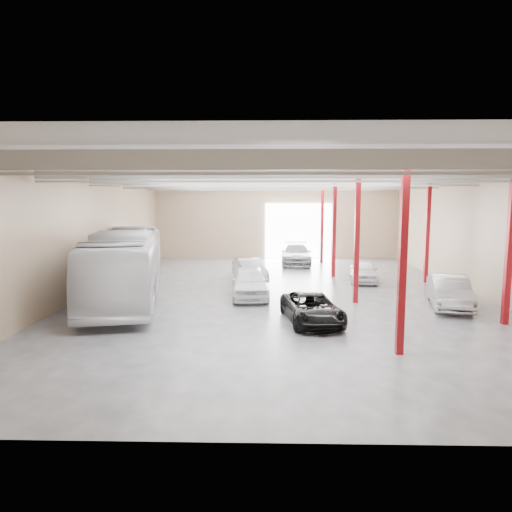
{
  "coord_description": "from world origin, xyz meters",
  "views": [
    {
      "loc": [
        -0.86,
        -25.57,
        5.42
      ],
      "look_at": [
        -1.46,
        -0.03,
        2.2
      ],
      "focal_mm": 32.0,
      "sensor_mm": 36.0,
      "label": 1
    }
  ],
  "objects_px": {
    "car_row_c": "(296,254)",
    "car_right_far": "(363,271)",
    "car_row_a": "(250,282)",
    "coach_bus": "(126,265)",
    "car_row_b": "(250,270)",
    "black_sedan": "(312,308)",
    "car_right_near": "(449,291)"
  },
  "relations": [
    {
      "from": "car_row_c",
      "to": "car_right_far",
      "type": "xyz_separation_m",
      "value": [
        3.91,
        -7.82,
        -0.12
      ]
    },
    {
      "from": "car_row_a",
      "to": "car_right_far",
      "type": "relative_size",
      "value": 1.15
    },
    {
      "from": "coach_bus",
      "to": "car_row_b",
      "type": "height_order",
      "value": "coach_bus"
    },
    {
      "from": "car_row_a",
      "to": "black_sedan",
      "type": "bearing_deg",
      "value": -64.76
    },
    {
      "from": "car_row_a",
      "to": "car_right_far",
      "type": "distance_m",
      "value": 8.83
    },
    {
      "from": "black_sedan",
      "to": "car_row_a",
      "type": "bearing_deg",
      "value": 110.84
    },
    {
      "from": "coach_bus",
      "to": "car_right_near",
      "type": "relative_size",
      "value": 2.75
    },
    {
      "from": "car_row_a",
      "to": "car_right_near",
      "type": "bearing_deg",
      "value": -16.11
    },
    {
      "from": "car_right_near",
      "to": "car_row_c",
      "type": "bearing_deg",
      "value": 127.26
    },
    {
      "from": "black_sedan",
      "to": "car_right_far",
      "type": "distance_m",
      "value": 11.08
    },
    {
      "from": "car_row_b",
      "to": "car_right_near",
      "type": "distance_m",
      "value": 12.65
    },
    {
      "from": "coach_bus",
      "to": "black_sedan",
      "type": "distance_m",
      "value": 10.6
    },
    {
      "from": "car_right_far",
      "to": "black_sedan",
      "type": "bearing_deg",
      "value": -104.79
    },
    {
      "from": "coach_bus",
      "to": "car_row_a",
      "type": "height_order",
      "value": "coach_bus"
    },
    {
      "from": "black_sedan",
      "to": "car_right_near",
      "type": "distance_m",
      "value": 7.79
    },
    {
      "from": "car_row_a",
      "to": "car_row_c",
      "type": "height_order",
      "value": "car_row_c"
    },
    {
      "from": "black_sedan",
      "to": "car_row_a",
      "type": "relative_size",
      "value": 0.95
    },
    {
      "from": "black_sedan",
      "to": "car_row_b",
      "type": "bearing_deg",
      "value": 98.25
    },
    {
      "from": "car_row_a",
      "to": "car_row_b",
      "type": "bearing_deg",
      "value": 88.19
    },
    {
      "from": "black_sedan",
      "to": "car_row_b",
      "type": "relative_size",
      "value": 1.07
    },
    {
      "from": "coach_bus",
      "to": "car_row_b",
      "type": "relative_size",
      "value": 3.08
    },
    {
      "from": "car_row_c",
      "to": "car_right_near",
      "type": "xyz_separation_m",
      "value": [
        6.71,
        -14.95,
        -0.05
      ]
    },
    {
      "from": "car_row_b",
      "to": "black_sedan",
      "type": "bearing_deg",
      "value": -89.7
    },
    {
      "from": "car_row_a",
      "to": "car_row_c",
      "type": "bearing_deg",
      "value": 71.11
    },
    {
      "from": "car_row_b",
      "to": "car_row_c",
      "type": "relative_size",
      "value": 0.74
    },
    {
      "from": "black_sedan",
      "to": "coach_bus",
      "type": "bearing_deg",
      "value": 146.38
    },
    {
      "from": "car_row_b",
      "to": "car_right_far",
      "type": "distance_m",
      "value": 7.5
    },
    {
      "from": "car_right_near",
      "to": "car_right_far",
      "type": "height_order",
      "value": "car_right_near"
    },
    {
      "from": "car_row_a",
      "to": "car_right_far",
      "type": "height_order",
      "value": "car_row_a"
    },
    {
      "from": "coach_bus",
      "to": "car_row_a",
      "type": "bearing_deg",
      "value": -5.11
    },
    {
      "from": "black_sedan",
      "to": "car_right_far",
      "type": "height_order",
      "value": "car_right_far"
    },
    {
      "from": "coach_bus",
      "to": "car_right_near",
      "type": "xyz_separation_m",
      "value": [
        16.7,
        -1.42,
        -1.07
      ]
    }
  ]
}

